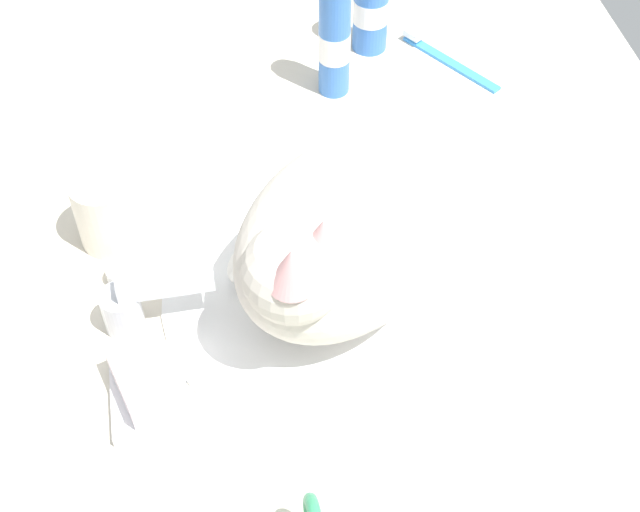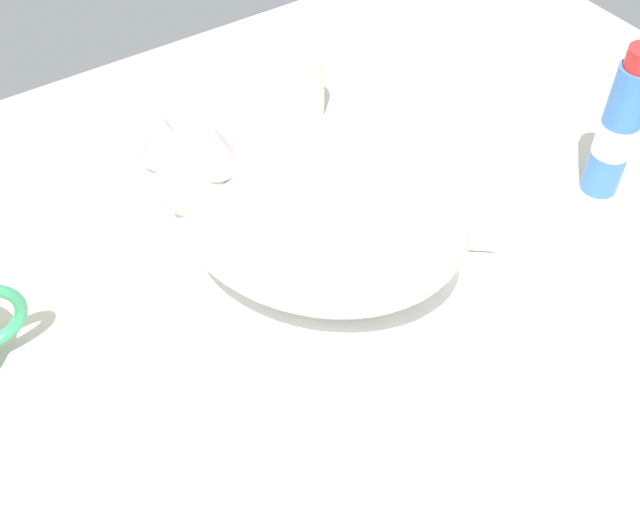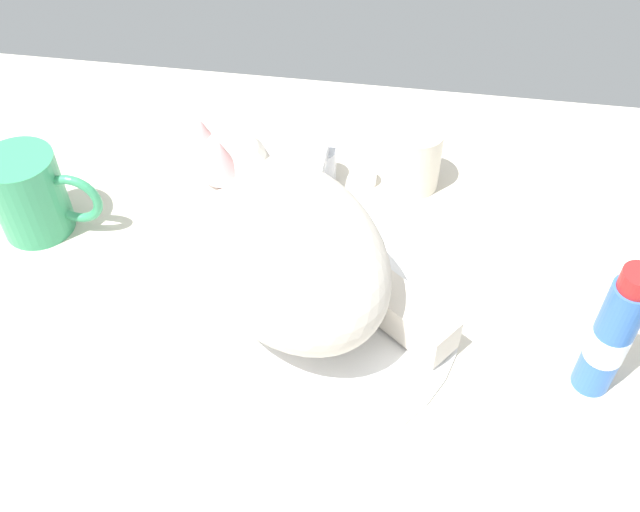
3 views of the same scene
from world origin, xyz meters
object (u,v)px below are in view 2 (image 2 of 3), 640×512
object	(u,v)px
faucet	(211,140)
cat	(309,209)
rinse_cup	(295,85)
soap_bar	(139,174)
toothpaste_bottle	(619,128)

from	to	relation	value
faucet	cat	world-z (taller)	cat
rinse_cup	soap_bar	world-z (taller)	rinse_cup
faucet	rinse_cup	size ratio (longest dim) A/B	1.74
soap_bar	toothpaste_bottle	bearing A→B (deg)	-32.29
faucet	cat	size ratio (longest dim) A/B	0.43
faucet	soap_bar	bearing A→B (deg)	-176.92
cat	soap_bar	bearing A→B (deg)	112.21
cat	rinse_cup	distance (cm)	23.92
cat	faucet	bearing A→B (deg)	88.60
soap_bar	cat	bearing A→B (deg)	-67.79
faucet	toothpaste_bottle	size ratio (longest dim) A/B	0.88
faucet	cat	bearing A→B (deg)	-91.40
soap_bar	toothpaste_bottle	world-z (taller)	toothpaste_bottle
rinse_cup	toothpaste_bottle	distance (cm)	31.83
faucet	toothpaste_bottle	world-z (taller)	toothpaste_bottle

